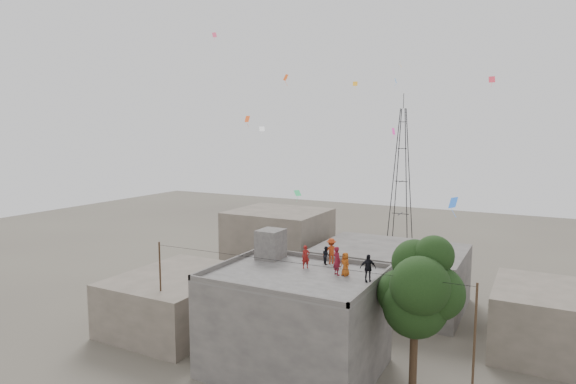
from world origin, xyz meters
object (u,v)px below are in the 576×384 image
Objects in this scene: transmission_tower at (401,174)px; person_red_adult at (337,261)px; tree at (419,290)px; stair_head_box at (271,244)px; person_dark_adult at (368,268)px.

person_red_adult is (6.30, -38.92, -2.10)m from transmission_tower.
stair_head_box is at bearing 169.26° from tree.
stair_head_box is 7.85m from person_dark_adult.
stair_head_box is at bearing 132.89° from person_dark_adult.
person_dark_adult is (-2.97, 0.05, 0.81)m from tree.
tree is at bearing -151.03° from person_red_adult.
person_red_adult is at bearing -15.44° from stair_head_box.
transmission_tower is at bearing 91.23° from stair_head_box.
person_red_adult is at bearing 174.52° from tree.
person_dark_adult is at bearing -77.95° from transmission_tower.
stair_head_box is 1.15× the size of person_red_adult.
person_dark_adult is (7.60, -1.96, -0.19)m from stair_head_box.
person_dark_adult is (2.10, -0.44, -0.06)m from person_red_adult.
transmission_tower is 11.45× the size of person_red_adult.
tree reaches higher than stair_head_box.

